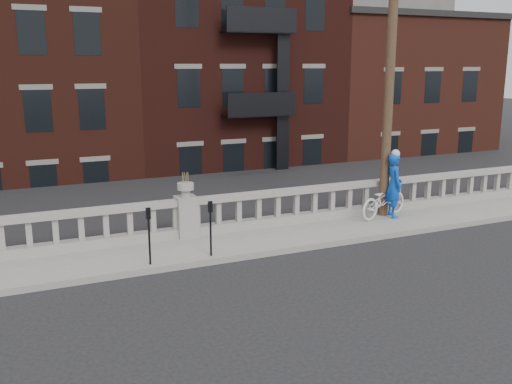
% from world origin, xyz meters
% --- Properties ---
extents(ground, '(120.00, 120.00, 0.00)m').
position_xyz_m(ground, '(0.00, 0.00, 0.00)').
color(ground, black).
rests_on(ground, ground).
extents(sidewalk, '(32.00, 2.20, 0.15)m').
position_xyz_m(sidewalk, '(0.00, 3.00, 0.07)').
color(sidewalk, gray).
rests_on(sidewalk, ground).
extents(balustrade, '(28.00, 0.34, 1.03)m').
position_xyz_m(balustrade, '(0.00, 3.95, 0.64)').
color(balustrade, gray).
rests_on(balustrade, sidewalk).
extents(planter_pedestal, '(0.55, 0.55, 1.76)m').
position_xyz_m(planter_pedestal, '(0.00, 3.95, 0.83)').
color(planter_pedestal, gray).
rests_on(planter_pedestal, sidewalk).
extents(lower_level, '(80.00, 44.00, 20.80)m').
position_xyz_m(lower_level, '(0.56, 23.04, 2.63)').
color(lower_level, '#605E59').
rests_on(lower_level, ground).
extents(utility_pole, '(1.60, 0.28, 10.00)m').
position_xyz_m(utility_pole, '(6.20, 3.60, 5.24)').
color(utility_pole, '#422D1E').
rests_on(utility_pole, sidewalk).
extents(parking_meter_c, '(0.10, 0.09, 1.36)m').
position_xyz_m(parking_meter_c, '(-1.45, 2.15, 1.00)').
color(parking_meter_c, black).
rests_on(parking_meter_c, sidewalk).
extents(parking_meter_d, '(0.10, 0.09, 1.36)m').
position_xyz_m(parking_meter_d, '(0.05, 2.15, 1.00)').
color(parking_meter_d, black).
rests_on(parking_meter_d, sidewalk).
extents(bicycle, '(2.13, 1.28, 1.06)m').
position_xyz_m(bicycle, '(6.07, 3.42, 0.68)').
color(bicycle, silver).
rests_on(bicycle, sidewalk).
extents(cyclist, '(0.64, 0.81, 1.96)m').
position_xyz_m(cyclist, '(6.34, 3.32, 1.13)').
color(cyclist, blue).
rests_on(cyclist, sidewalk).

